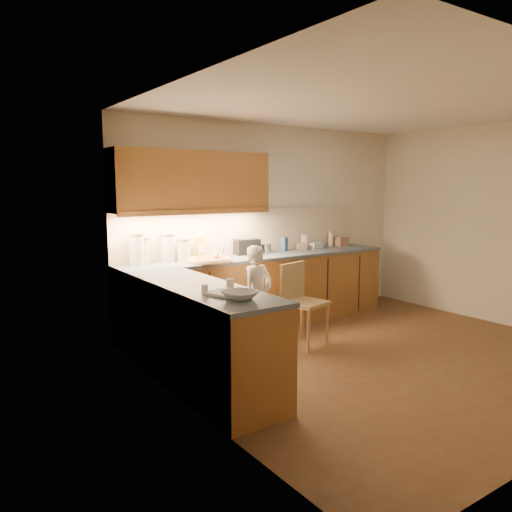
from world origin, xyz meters
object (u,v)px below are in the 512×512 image
object	(u,v)px
child	(258,296)
wooden_chair	(300,298)
pizza_on_board	(210,260)
oil_jug	(200,247)
toaster	(247,247)

from	to	relation	value
child	wooden_chair	distance (m)	0.48
child	pizza_on_board	bearing A→B (deg)	109.90
wooden_chair	oil_jug	distance (m)	1.38
pizza_on_board	oil_jug	xyz separation A→B (m)	(0.03, 0.29, 0.12)
pizza_on_board	toaster	distance (m)	0.75
wooden_chair	toaster	distance (m)	1.15
toaster	wooden_chair	bearing A→B (deg)	-78.64
child	oil_jug	size ratio (longest dim) A/B	3.66
pizza_on_board	wooden_chair	distance (m)	1.14
pizza_on_board	child	distance (m)	0.71
child	toaster	distance (m)	0.97
child	oil_jug	xyz separation A→B (m)	(-0.30, 0.80, 0.49)
wooden_chair	oil_jug	bearing A→B (deg)	109.95
child	toaster	xyz separation A→B (m)	(0.37, 0.77, 0.45)
wooden_chair	pizza_on_board	bearing A→B (deg)	120.02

